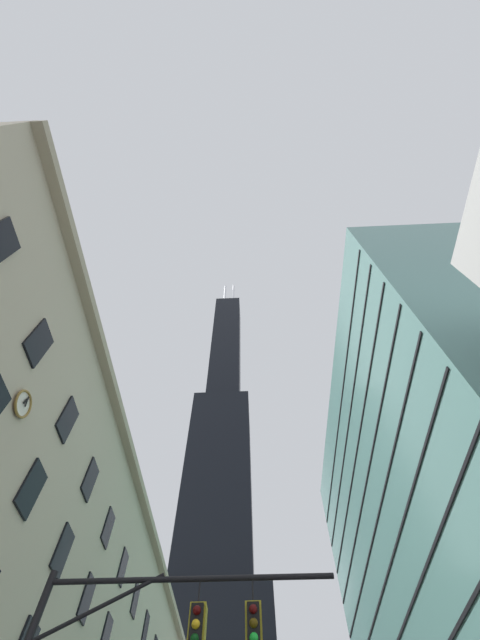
# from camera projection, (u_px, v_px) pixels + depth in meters

# --- Properties ---
(dark_skyscraper) EXTENTS (28.48, 28.48, 220.14)m
(dark_skyscraper) POSITION_uv_depth(u_px,v_px,m) (217.00, 529.00, 107.78)
(dark_skyscraper) COLOR black
(dark_skyscraper) RESTS_ON ground
(glass_office_midrise) EXTENTS (15.59, 49.35, 46.19)m
(glass_office_midrise) POSITION_uv_depth(u_px,v_px,m) (456.00, 540.00, 38.11)
(glass_office_midrise) COLOR slate
(glass_office_midrise) RESTS_ON ground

